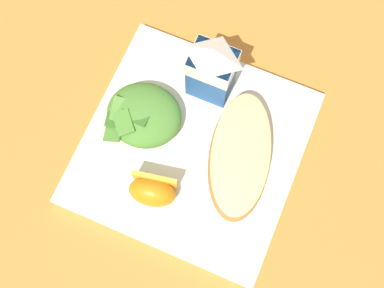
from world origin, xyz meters
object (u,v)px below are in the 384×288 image
at_px(white_plate, 192,148).
at_px(orange_wedge_front, 152,191).
at_px(milk_carton, 212,69).
at_px(green_salad_pile, 143,115).
at_px(cheesy_pizza_bread, 240,156).

relative_size(white_plate, orange_wedge_front, 4.27).
bearing_deg(milk_carton, green_salad_pile, -128.45).
bearing_deg(orange_wedge_front, white_plate, 75.23).
relative_size(green_salad_pile, orange_wedge_front, 1.52).
distance_m(cheesy_pizza_bread, orange_wedge_front, 0.12).
xyz_separation_m(green_salad_pile, orange_wedge_front, (0.05, -0.09, -0.00)).
distance_m(green_salad_pile, milk_carton, 0.11).
xyz_separation_m(cheesy_pizza_bread, milk_carton, (-0.07, 0.08, 0.04)).
bearing_deg(cheesy_pizza_bread, white_plate, -173.50).
height_order(cheesy_pizza_bread, orange_wedge_front, orange_wedge_front).
bearing_deg(white_plate, milk_carton, 96.38).
distance_m(white_plate, orange_wedge_front, 0.09).
xyz_separation_m(cheesy_pizza_bread, green_salad_pile, (-0.14, 0.00, 0.00)).
xyz_separation_m(white_plate, cheesy_pizza_bread, (0.06, 0.01, 0.03)).
bearing_deg(cheesy_pizza_bread, milk_carton, 132.38).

